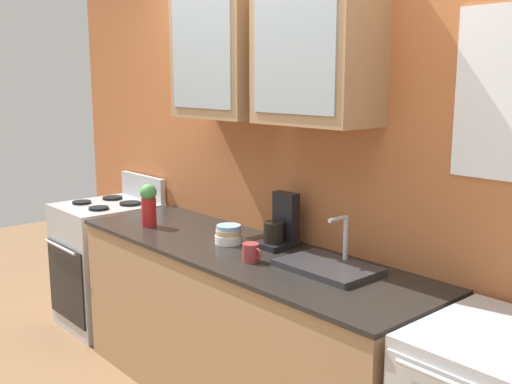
{
  "coord_description": "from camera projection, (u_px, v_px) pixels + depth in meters",
  "views": [
    {
      "loc": [
        2.35,
        -1.96,
        1.79
      ],
      "look_at": [
        0.13,
        0.0,
        1.23
      ],
      "focal_mm": 41.69,
      "sensor_mm": 36.0,
      "label": 1
    }
  ],
  "objects": [
    {
      "name": "sink_faucet",
      "position": [
        328.0,
        266.0,
        2.81
      ],
      "size": [
        0.47,
        0.31,
        0.25
      ],
      "color": "#2D2D30",
      "rests_on": "counter"
    },
    {
      "name": "cup_near_sink",
      "position": [
        251.0,
        252.0,
        2.94
      ],
      "size": [
        0.12,
        0.09,
        0.09
      ],
      "color": "#993838",
      "rests_on": "counter"
    },
    {
      "name": "coffee_maker",
      "position": [
        280.0,
        227.0,
        3.2
      ],
      "size": [
        0.17,
        0.2,
        0.29
      ],
      "color": "black",
      "rests_on": "counter"
    },
    {
      "name": "bowl_stack",
      "position": [
        229.0,
        234.0,
        3.27
      ],
      "size": [
        0.15,
        0.15,
        0.1
      ],
      "color": "white",
      "rests_on": "counter"
    },
    {
      "name": "stove_range",
      "position": [
        109.0,
        263.0,
        4.38
      ],
      "size": [
        0.59,
        0.7,
        1.08
      ],
      "color": "silver",
      "rests_on": "ground_plane"
    },
    {
      "name": "counter",
      "position": [
        241.0,
        327.0,
        3.26
      ],
      "size": [
        2.31,
        0.68,
        0.9
      ],
      "color": "#A87F56",
      "rests_on": "ground_plane"
    },
    {
      "name": "vase",
      "position": [
        149.0,
        204.0,
        3.63
      ],
      "size": [
        0.1,
        0.1,
        0.26
      ],
      "color": "#B21E1E",
      "rests_on": "counter"
    },
    {
      "name": "back_wall_unit",
      "position": [
        288.0,
        149.0,
        3.3
      ],
      "size": [
        4.7,
        0.42,
        2.52
      ],
      "color": "#B76638",
      "rests_on": "ground_plane"
    }
  ]
}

